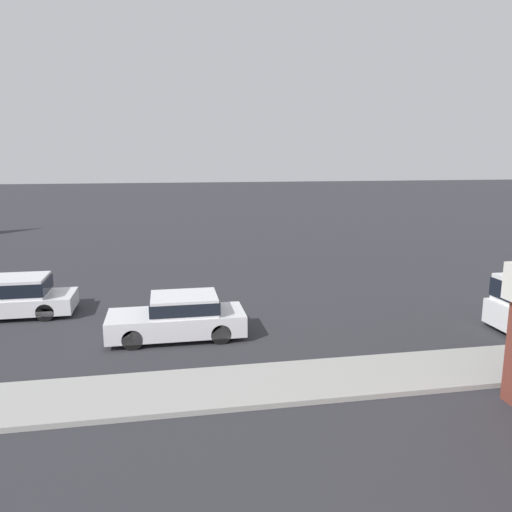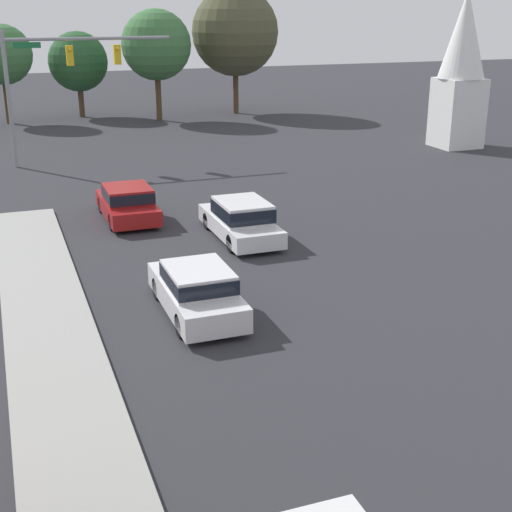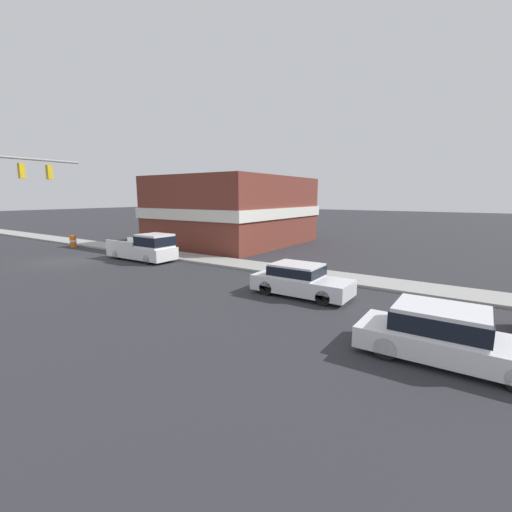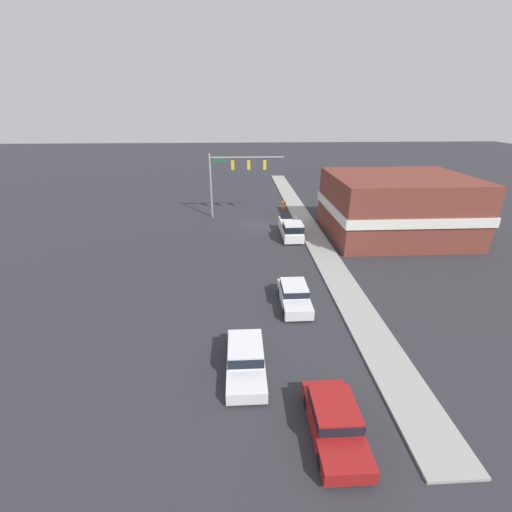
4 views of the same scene
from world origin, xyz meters
name	(u,v)px [view 3 (image 3 of 4)]	position (x,y,z in m)	size (l,w,h in m)	color
ground_plane	(67,261)	(0.00, 0.00, 0.00)	(200.00, 200.00, 0.00)	#2D2D33
sidewalk_curb	(135,250)	(-5.70, 0.00, 0.07)	(2.40, 60.00, 0.14)	#9E9E99
car_lead	(300,279)	(-1.59, 17.43, 0.77)	(1.84, 4.52, 1.47)	black
car_oncoming	(446,334)	(1.90, 23.65, 0.79)	(1.91, 4.86, 1.52)	black
pickup_truck_parked	(146,247)	(-3.32, 4.51, 0.95)	(1.96, 5.51, 1.95)	black
construction_barrel	(73,241)	(-3.90, -6.28, 0.54)	(0.56, 0.56, 1.06)	orange
corner_brick_building	(234,211)	(-14.20, 4.05, 3.12)	(13.91, 11.47, 6.26)	brown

